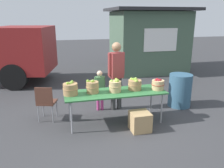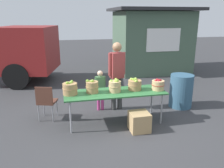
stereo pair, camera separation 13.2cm
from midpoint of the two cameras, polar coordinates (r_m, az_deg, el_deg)
The scene contains 13 objects.
ground_plane at distance 5.49m, azimuth 0.09°, elevation -9.42°, with size 40.00×40.00×0.00m, color #38383A.
market_table at distance 5.21m, azimuth 0.09°, elevation -2.39°, with size 2.30×0.76×0.75m.
apple_basket_green_0 at distance 5.07m, azimuth -11.06°, elevation -1.18°, with size 0.34×0.34×0.31m.
apple_basket_green_1 at distance 5.12m, azimuth -5.64°, elevation -0.64°, with size 0.29×0.29×0.31m.
apple_basket_green_2 at distance 5.17m, azimuth 0.04°, elevation -0.47°, with size 0.29×0.29×0.31m.
apple_basket_green_3 at distance 5.35m, azimuth 5.00°, elevation -0.09°, with size 0.32×0.32×0.28m.
apple_basket_red_0 at distance 5.43m, azimuth 10.71°, elevation -0.07°, with size 0.30×0.30×0.26m.
vendor_adult at distance 5.90m, azimuth 0.45°, elevation 3.29°, with size 0.46×0.29×1.78m.
child_customer at distance 5.95m, azimuth -3.68°, elevation -0.81°, with size 0.28×0.15×1.07m.
food_kiosk at distance 10.52m, azimuth 8.63°, elevation 10.80°, with size 3.54×2.95×2.74m.
folding_chair at distance 5.59m, azimuth -16.80°, elevation -3.98°, with size 0.50×0.50×0.86m.
trash_barrel at distance 6.53m, azimuth 16.00°, elevation -1.52°, with size 0.61×0.61×0.90m, color #335972.
produce_crate at distance 5.07m, azimuth 6.24°, elevation -9.23°, with size 0.41×0.41×0.41m, color tan.
Camera 1 is at (-1.29, -4.76, 2.40)m, focal length 36.70 mm.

